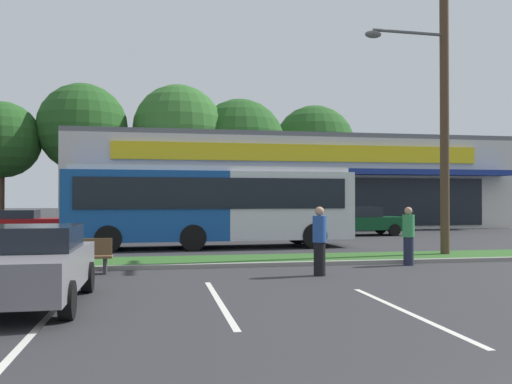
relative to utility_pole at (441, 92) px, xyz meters
name	(u,v)px	position (x,y,z in m)	size (l,w,h in m)	color
grass_median	(277,259)	(-5.71, -0.11, -5.52)	(56.00, 2.20, 0.12)	#2D5B23
curb_lip	(286,264)	(-5.71, -1.33, -5.52)	(56.00, 0.24, 0.12)	gray
parking_stripe_0	(24,342)	(-11.23, -8.86, -5.57)	(0.12, 4.80, 0.01)	silver
parking_stripe_1	(219,301)	(-8.26, -6.42, -5.57)	(0.12, 4.80, 0.01)	silver
parking_stripe_2	(407,312)	(-5.17, -7.98, -5.57)	(0.12, 4.80, 0.01)	silver
storefront_building	(283,183)	(-0.37, 21.64, -2.46)	(29.35, 12.83, 6.23)	beige
tree_left	(2,140)	(-21.34, 28.21, 1.01)	(5.97, 5.97, 9.59)	#473323
tree_mid_left	(83,128)	(-15.35, 28.78, 2.16)	(7.18, 7.18, 11.35)	#473323
tree_mid	(178,130)	(-7.65, 29.28, 2.24)	(7.61, 7.61, 11.64)	#473323
tree_mid_right	(240,144)	(-2.23, 30.03, 1.21)	(7.89, 7.89, 10.74)	#473323
tree_right	(314,146)	(5.35, 32.69, 1.40)	(7.76, 7.76, 10.87)	#473323
utility_pole	(441,92)	(0.00, 0.00, 0.00)	(3.03, 2.40, 10.45)	#4C3826
city_bus	(212,204)	(-7.26, 4.98, -3.81)	(11.41, 2.91, 3.25)	#144793
bus_stop_bench	(81,255)	(-11.38, -2.14, -5.07)	(1.60, 0.45, 0.95)	brown
car_0	(30,264)	(-11.75, -6.16, -4.82)	(1.97, 4.25, 1.46)	slate
car_1	(20,224)	(-15.96, 11.08, -4.82)	(4.30, 1.87, 1.44)	maroon
car_3	(362,221)	(1.55, 10.97, -4.79)	(4.46, 2.02, 1.54)	#0C3F1E
pedestrian_near_bench	(320,241)	(-5.33, -3.41, -4.69)	(0.36, 0.36, 1.77)	black
pedestrian_mid	(408,236)	(-2.08, -1.80, -4.71)	(0.35, 0.35, 1.73)	#1E2338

